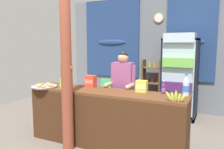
{
  "coord_description": "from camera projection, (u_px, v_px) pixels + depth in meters",
  "views": [
    {
      "loc": [
        1.67,
        -2.82,
        1.67
      ],
      "look_at": [
        -0.11,
        0.88,
        1.13
      ],
      "focal_mm": 36.1,
      "sensor_mm": 36.0,
      "label": 1
    }
  ],
  "objects": [
    {
      "name": "soda_bottle_water",
      "position": [
        186.0,
        86.0,
        3.32
      ],
      "size": [
        0.1,
        0.1,
        0.34
      ],
      "color": "silver",
      "rests_on": "stall_counter"
    },
    {
      "name": "back_wall_curtained",
      "position": [
        149.0,
        51.0,
        5.92
      ],
      "size": [
        4.61,
        0.22,
        2.89
      ],
      "color": "slate",
      "rests_on": "ground"
    },
    {
      "name": "bottle_shelf_rack",
      "position": [
        152.0,
        84.0,
        5.69
      ],
      "size": [
        0.48,
        0.28,
        1.31
      ],
      "color": "brown",
      "rests_on": "ground"
    },
    {
      "name": "ground_plane",
      "position": [
        123.0,
        129.0,
        4.5
      ],
      "size": [
        7.58,
        7.58,
        0.0
      ],
      "primitive_type": "plane",
      "color": "slate"
    },
    {
      "name": "snack_box_instant_noodle",
      "position": [
        142.0,
        86.0,
        3.57
      ],
      "size": [
        0.17,
        0.12,
        0.19
      ],
      "color": "#EAD14C",
      "rests_on": "stall_counter"
    },
    {
      "name": "soda_bottle_grape_soda",
      "position": [
        163.0,
        88.0,
        3.46
      ],
      "size": [
        0.06,
        0.06,
        0.21
      ],
      "color": "#56286B",
      "rests_on": "stall_counter"
    },
    {
      "name": "timber_post",
      "position": [
        66.0,
        68.0,
        3.48
      ],
      "size": [
        0.2,
        0.18,
        2.74
      ],
      "color": "brown",
      "rests_on": "ground"
    },
    {
      "name": "drink_fridge",
      "position": [
        180.0,
        72.0,
        5.1
      ],
      "size": [
        0.76,
        0.76,
        1.92
      ],
      "color": "black",
      "rests_on": "ground"
    },
    {
      "name": "stall_counter",
      "position": [
        102.0,
        114.0,
        3.63
      ],
      "size": [
        2.64,
        0.59,
        0.93
      ],
      "color": "brown",
      "rests_on": "ground"
    },
    {
      "name": "snack_box_crackers",
      "position": [
        91.0,
        81.0,
        4.01
      ],
      "size": [
        0.18,
        0.14,
        0.21
      ],
      "color": "#E5422D",
      "rests_on": "stall_counter"
    },
    {
      "name": "plastic_lawn_chair",
      "position": [
        109.0,
        94.0,
        5.4
      ],
      "size": [
        0.59,
        0.59,
        0.86
      ],
      "color": "#4CC675",
      "rests_on": "ground"
    },
    {
      "name": "banana_bunch",
      "position": [
        175.0,
        97.0,
        2.97
      ],
      "size": [
        0.27,
        0.06,
        0.16
      ],
      "color": "#B7C647",
      "rests_on": "stall_counter"
    },
    {
      "name": "soda_bottle_lime_soda",
      "position": [
        62.0,
        83.0,
        3.84
      ],
      "size": [
        0.07,
        0.07,
        0.25
      ],
      "color": "#75C64C",
      "rests_on": "stall_counter"
    },
    {
      "name": "pastry_tray",
      "position": [
        44.0,
        86.0,
        3.99
      ],
      "size": [
        0.45,
        0.45,
        0.07
      ],
      "color": "#BCBCC1",
      "rests_on": "stall_counter"
    },
    {
      "name": "shopkeeper",
      "position": [
        123.0,
        84.0,
        4.11
      ],
      "size": [
        0.49,
        0.42,
        1.54
      ],
      "color": "#28282D",
      "rests_on": "ground"
    }
  ]
}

